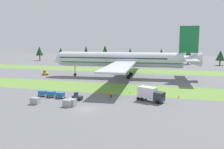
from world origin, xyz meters
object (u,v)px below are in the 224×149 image
at_px(ground_crew_marshaller, 111,94).
at_px(taxiway_marker_0, 179,97).
at_px(airliner, 124,60).
at_px(cargo_dolly_third, 42,93).
at_px(taxiway_marker_1, 164,92).
at_px(baggage_tug, 77,97).
at_px(ground_crew_loader, 76,101).
at_px(catering_truck, 151,94).
at_px(pushback_tractor, 45,73).
at_px(cargo_dolly_second, 51,94).
at_px(uld_container_2, 68,103).
at_px(taxiway_marker_2, 130,93).
at_px(uld_container_1, 72,102).
at_px(uld_container_0, 35,101).
at_px(cargo_dolly_lead, 61,95).

distance_m(ground_crew_marshaller, taxiway_marker_0, 18.10).
relative_size(airliner, ground_crew_marshaller, 42.30).
bearing_deg(cargo_dolly_third, taxiway_marker_1, 116.55).
bearing_deg(baggage_tug, taxiway_marker_1, 127.65).
bearing_deg(airliner, ground_crew_loader, 172.74).
relative_size(ground_crew_marshaller, taxiway_marker_0, 2.82).
xyz_separation_m(catering_truck, pushback_tractor, (-49.90, 33.11, -1.14)).
height_order(cargo_dolly_second, ground_crew_marshaller, ground_crew_marshaller).
bearing_deg(uld_container_2, taxiway_marker_2, 56.88).
xyz_separation_m(uld_container_1, taxiway_marker_1, (20.26, 18.88, -0.47)).
height_order(cargo_dolly_third, uld_container_1, uld_container_1).
distance_m(baggage_tug, ground_crew_marshaller, 9.03).
xyz_separation_m(cargo_dolly_second, uld_container_1, (8.93, -6.30, -0.11)).
distance_m(cargo_dolly_second, taxiway_marker_1, 31.79).
bearing_deg(ground_crew_loader, pushback_tractor, 63.46).
height_order(cargo_dolly_third, uld_container_0, cargo_dolly_third).
height_order(taxiway_marker_0, taxiway_marker_2, taxiway_marker_0).
relative_size(cargo_dolly_third, ground_crew_loader, 1.34).
distance_m(baggage_tug, cargo_dolly_third, 10.83).
bearing_deg(ground_crew_loader, cargo_dolly_third, 91.03).
bearing_deg(taxiway_marker_1, baggage_tug, -147.92).
relative_size(cargo_dolly_third, catering_truck, 0.32).
relative_size(cargo_dolly_second, cargo_dolly_third, 1.00).
height_order(pushback_tractor, taxiway_marker_1, pushback_tractor).
distance_m(pushback_tractor, taxiway_marker_2, 50.21).
height_order(pushback_tractor, uld_container_1, pushback_tractor).
bearing_deg(taxiway_marker_1, cargo_dolly_second, -156.67).
height_order(cargo_dolly_second, catering_truck, catering_truck).
distance_m(pushback_tractor, taxiway_marker_1, 57.71).
bearing_deg(cargo_dolly_second, ground_crew_loader, 67.26).
height_order(catering_truck, taxiway_marker_2, catering_truck).
height_order(cargo_dolly_lead, ground_crew_loader, ground_crew_loader).
xyz_separation_m(baggage_tug, taxiway_marker_0, (25.27, 9.30, -0.51)).
relative_size(cargo_dolly_third, taxiway_marker_2, 4.97).
xyz_separation_m(cargo_dolly_second, cargo_dolly_third, (-2.89, 0.28, 0.00)).
xyz_separation_m(cargo_dolly_third, uld_container_0, (2.59, -7.34, -0.15)).
bearing_deg(pushback_tractor, ground_crew_marshaller, 46.22).
bearing_deg(airliner, cargo_dolly_lead, 162.96).
distance_m(airliner, catering_truck, 39.20).
xyz_separation_m(ground_crew_loader, uld_container_0, (-9.74, -1.97, -0.18)).
relative_size(cargo_dolly_third, taxiway_marker_0, 3.79).
bearing_deg(uld_container_1, cargo_dolly_third, 150.90).
height_order(pushback_tractor, uld_container_2, pushback_tractor).
distance_m(cargo_dolly_third, taxiway_marker_2, 24.58).
bearing_deg(pushback_tractor, uld_container_2, 32.17).
bearing_deg(cargo_dolly_second, taxiway_marker_1, 118.89).
height_order(uld_container_2, taxiway_marker_0, uld_container_2).
bearing_deg(pushback_tractor, taxiway_marker_2, 54.79).
xyz_separation_m(catering_truck, uld_container_2, (-17.96, -9.73, -1.16)).
relative_size(ground_crew_loader, taxiway_marker_2, 3.70).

